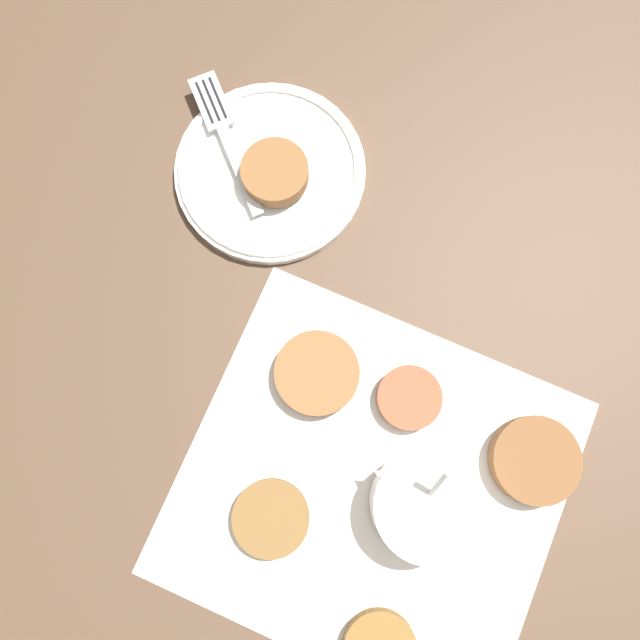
{
  "coord_description": "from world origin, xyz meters",
  "views": [
    {
      "loc": [
        0.06,
        0.01,
        0.6
      ],
      "look_at": [
        0.13,
        -0.09,
        0.02
      ],
      "focal_mm": 35.0,
      "sensor_mm": 36.0,
      "label": 1
    }
  ],
  "objects": [
    {
      "name": "fritter_1",
      "position": [
        -0.11,
        -0.09,
        0.01
      ],
      "size": [
        0.08,
        0.08,
        0.02
      ],
      "color": "brown",
      "rests_on": "napkin"
    },
    {
      "name": "fritter_0",
      "position": [
        0.06,
        0.09,
        0.01
      ],
      "size": [
        0.07,
        0.07,
        0.01
      ],
      "color": "brown",
      "rests_on": "napkin"
    },
    {
      "name": "fritter_4",
      "position": [
        0.02,
        -0.07,
        0.01
      ],
      "size": [
        0.06,
        0.06,
        0.01
      ],
      "color": "brown",
      "rests_on": "napkin"
    },
    {
      "name": "ground_plane",
      "position": [
        0.0,
        0.0,
        0.0
      ],
      "size": [
        4.0,
        4.0,
        0.0
      ],
      "primitive_type": "plane",
      "color": "#4C3828"
    },
    {
      "name": "napkin",
      "position": [
        -0.0,
        0.01,
        0.0
      ],
      "size": [
        0.39,
        0.37,
        0.0
      ],
      "color": "silver",
      "rests_on": "ground_plane"
    },
    {
      "name": "serving_plate",
      "position": [
        0.25,
        -0.19,
        0.01
      ],
      "size": [
        0.19,
        0.19,
        0.02
      ],
      "color": "white",
      "rests_on": "ground_plane"
    },
    {
      "name": "fritter_2",
      "position": [
        0.1,
        -0.05,
        0.01
      ],
      "size": [
        0.08,
        0.08,
        0.02
      ],
      "color": "brown",
      "rests_on": "napkin"
    },
    {
      "name": "sauce_bowl",
      "position": [
        -0.04,
        0.0,
        0.03
      ],
      "size": [
        0.1,
        0.09,
        0.1
      ],
      "color": "white",
      "rests_on": "napkin"
    },
    {
      "name": "fritter_on_plate",
      "position": [
        0.24,
        -0.18,
        0.03
      ],
      "size": [
        0.07,
        0.07,
        0.02
      ],
      "color": "brown",
      "rests_on": "serving_plate"
    },
    {
      "name": "fork",
      "position": [
        0.32,
        -0.2,
        0.02
      ],
      "size": [
        0.15,
        0.11,
        0.0
      ],
      "color": "silver",
      "rests_on": "serving_plate"
    }
  ]
}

